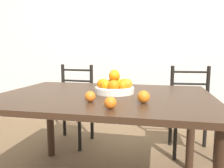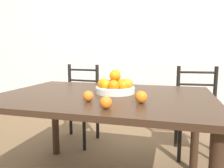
{
  "view_description": "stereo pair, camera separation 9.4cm",
  "coord_description": "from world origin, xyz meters",
  "px_view_note": "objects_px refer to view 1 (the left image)",
  "views": [
    {
      "loc": [
        0.38,
        -1.5,
        1.05
      ],
      "look_at": [
        0.07,
        -0.03,
        0.84
      ],
      "focal_mm": 35.0,
      "sensor_mm": 36.0,
      "label": 1
    },
    {
      "loc": [
        0.47,
        -1.48,
        1.05
      ],
      "look_at": [
        0.07,
        -0.03,
        0.84
      ],
      "focal_mm": 35.0,
      "sensor_mm": 36.0,
      "label": 2
    }
  ],
  "objects_px": {
    "orange_loose_0": "(143,97)",
    "orange_loose_2": "(90,96)",
    "orange_loose_1": "(110,103)",
    "chair_right": "(191,111)",
    "chair_left": "(72,105)",
    "fruit_bowl": "(115,86)"
  },
  "relations": [
    {
      "from": "fruit_bowl",
      "to": "chair_left",
      "type": "xyz_separation_m",
      "value": [
        -0.67,
        0.81,
        -0.36
      ]
    },
    {
      "from": "orange_loose_1",
      "to": "orange_loose_0",
      "type": "bearing_deg",
      "value": 47.22
    },
    {
      "from": "orange_loose_1",
      "to": "chair_left",
      "type": "distance_m",
      "value": 1.5
    },
    {
      "from": "chair_right",
      "to": "orange_loose_2",
      "type": "bearing_deg",
      "value": -128.03
    },
    {
      "from": "orange_loose_0",
      "to": "orange_loose_1",
      "type": "xyz_separation_m",
      "value": [
        -0.16,
        -0.17,
        -0.0
      ]
    },
    {
      "from": "orange_loose_0",
      "to": "chair_left",
      "type": "xyz_separation_m",
      "value": [
        -0.9,
        1.09,
        -0.34
      ]
    },
    {
      "from": "orange_loose_0",
      "to": "orange_loose_2",
      "type": "bearing_deg",
      "value": -173.57
    },
    {
      "from": "orange_loose_0",
      "to": "chair_left",
      "type": "relative_size",
      "value": 0.08
    },
    {
      "from": "fruit_bowl",
      "to": "orange_loose_0",
      "type": "bearing_deg",
      "value": -50.8
    },
    {
      "from": "chair_left",
      "to": "orange_loose_2",
      "type": "bearing_deg",
      "value": -58.16
    },
    {
      "from": "fruit_bowl",
      "to": "orange_loose_0",
      "type": "xyz_separation_m",
      "value": [
        0.23,
        -0.28,
        -0.02
      ]
    },
    {
      "from": "chair_left",
      "to": "chair_right",
      "type": "xyz_separation_m",
      "value": [
        1.33,
        0.0,
        0.0
      ]
    },
    {
      "from": "orange_loose_0",
      "to": "orange_loose_2",
      "type": "relative_size",
      "value": 1.13
    },
    {
      "from": "fruit_bowl",
      "to": "orange_loose_2",
      "type": "xyz_separation_m",
      "value": [
        -0.09,
        -0.32,
        -0.02
      ]
    },
    {
      "from": "fruit_bowl",
      "to": "orange_loose_0",
      "type": "relative_size",
      "value": 3.91
    },
    {
      "from": "fruit_bowl",
      "to": "orange_loose_0",
      "type": "height_order",
      "value": "fruit_bowl"
    },
    {
      "from": "orange_loose_2",
      "to": "orange_loose_0",
      "type": "bearing_deg",
      "value": 6.43
    },
    {
      "from": "orange_loose_1",
      "to": "chair_left",
      "type": "bearing_deg",
      "value": 120.29
    },
    {
      "from": "orange_loose_1",
      "to": "chair_left",
      "type": "relative_size",
      "value": 0.07
    },
    {
      "from": "orange_loose_2",
      "to": "chair_right",
      "type": "xyz_separation_m",
      "value": [
        0.75,
        1.12,
        -0.34
      ]
    },
    {
      "from": "orange_loose_1",
      "to": "orange_loose_2",
      "type": "xyz_separation_m",
      "value": [
        -0.16,
        0.14,
        -0.0
      ]
    },
    {
      "from": "chair_right",
      "to": "orange_loose_1",
      "type": "bearing_deg",
      "value": -119.54
    }
  ]
}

